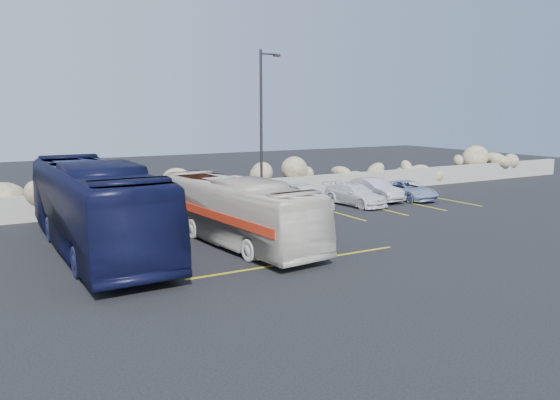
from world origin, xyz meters
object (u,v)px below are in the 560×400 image
car_a (305,196)px  car_d (408,190)px  car_c (355,195)px  tour_coach (95,206)px  vintage_bus (236,211)px  lamppost (262,125)px  car_b (374,190)px

car_a → car_d: size_ratio=1.02×
car_c → car_d: 3.80m
tour_coach → car_c: (14.06, 3.05, -1.06)m
tour_coach → car_d: size_ratio=3.07×
vintage_bus → car_d: size_ratio=2.39×
lamppost → car_a: bearing=-22.0°
car_c → car_d: bearing=-4.8°
car_d → car_a: bearing=177.1°
lamppost → car_d: size_ratio=2.10×
car_b → car_d: size_ratio=0.99×
tour_coach → car_a: tour_coach is taller
vintage_bus → car_c: 10.30m
lamppost → car_a: lamppost is taller
lamppost → car_b: (6.78, -0.66, -3.67)m
lamppost → car_c: 6.32m
car_a → car_d: 6.69m
lamppost → tour_coach: bearing=-154.3°
vintage_bus → car_a: 8.15m
tour_coach → car_b: (15.92, 3.74, -1.01)m
lamppost → car_a: size_ratio=2.05×
tour_coach → car_a: size_ratio=3.00×
car_d → tour_coach: bearing=-169.0°
lamppost → car_a: (2.04, -0.83, -3.63)m
car_c → car_d: car_c is taller
vintage_bus → car_a: (6.31, 5.12, -0.60)m
tour_coach → car_b: bearing=12.2°
car_c → tour_coach: bearing=-173.4°
vintage_bus → lamppost: bearing=48.5°
car_a → vintage_bus: bearing=-139.1°
car_b → lamppost: bearing=172.8°
vintage_bus → car_a: size_ratio=2.33×
tour_coach → car_a: bearing=16.7°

